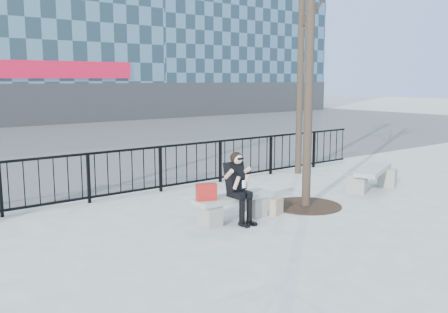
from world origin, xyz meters
TOP-DOWN VIEW (x-y plane):
  - ground at (0.00, 0.00)m, footprint 120.00×120.00m
  - street_surface at (0.00, 15.00)m, footprint 60.00×23.00m
  - railing at (0.00, 3.00)m, footprint 14.00×0.06m
  - tree_grate at (1.90, -0.10)m, footprint 1.50×1.50m
  - bench_main at (0.00, 0.00)m, footprint 1.65×0.46m
  - bench_second at (4.37, 0.00)m, footprint 1.81×0.51m
  - seated_woman at (0.00, -0.16)m, footprint 0.50×0.64m
  - handbag at (-0.62, 0.02)m, footprint 0.41×0.31m
  - shopping_bag at (0.93, -0.21)m, footprint 0.38×0.25m

SIDE VIEW (x-z plane):
  - ground at x=0.00m, z-range 0.00..0.00m
  - street_surface at x=0.00m, z-range 0.00..0.01m
  - tree_grate at x=1.90m, z-range 0.00..0.02m
  - shopping_bag at x=0.93m, z-range 0.00..0.34m
  - bench_main at x=0.00m, z-range 0.06..0.55m
  - bench_second at x=4.37m, z-range 0.06..0.60m
  - railing at x=0.00m, z-range 0.00..1.11m
  - handbag at x=-0.62m, z-range 0.49..0.79m
  - seated_woman at x=0.00m, z-range 0.00..1.34m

